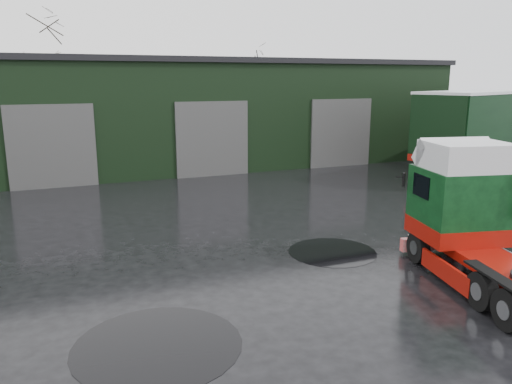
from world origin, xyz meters
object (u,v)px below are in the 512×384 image
(tree_back_a, at_px, (47,84))
(tree_back_b, at_px, (244,95))
(hero_tractor, at_px, (497,220))
(lorry_right, at_px, (497,131))
(warehouse, at_px, (184,111))

(tree_back_a, xyz_separation_m, tree_back_b, (16.00, 0.00, -1.00))
(hero_tractor, relative_size, tree_back_b, 0.77)
(lorry_right, distance_m, tree_back_a, 31.24)
(hero_tractor, bearing_deg, warehouse, 107.76)
(warehouse, bearing_deg, lorry_right, -36.25)
(lorry_right, xyz_separation_m, tree_back_a, (-23.00, 21.00, 2.45))
(hero_tractor, height_order, tree_back_b, tree_back_b)
(tree_back_a, relative_size, tree_back_b, 1.27)
(lorry_right, xyz_separation_m, tree_back_b, (-7.00, 21.00, 1.45))
(tree_back_a, height_order, tree_back_b, tree_back_a)
(warehouse, bearing_deg, hero_tractor, -85.19)
(warehouse, height_order, hero_tractor, warehouse)
(hero_tractor, bearing_deg, tree_back_b, 92.54)
(hero_tractor, bearing_deg, lorry_right, 55.52)
(lorry_right, bearing_deg, hero_tractor, -67.35)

